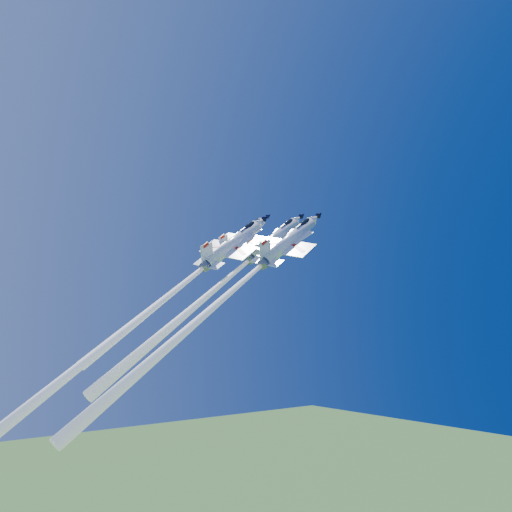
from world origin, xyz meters
TOP-DOWN VIEW (x-y plane):
  - jet_lead at (-5.22, 3.54)m, footprint 39.83×12.39m
  - jet_left at (-9.60, 4.67)m, footprint 33.31×10.40m
  - jet_right at (-12.07, -7.03)m, footprint 41.74×13.25m
  - jet_slot at (-22.46, 0.38)m, footprint 49.56×16.56m

SIDE VIEW (x-z plane):
  - jet_slot at x=-22.46m, z-range 46.68..92.68m
  - jet_right at x=-12.07m, z-range 54.02..92.20m
  - jet_lead at x=-5.22m, z-range 58.01..94.24m
  - jet_left at x=-9.60m, z-range 62.50..92.83m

